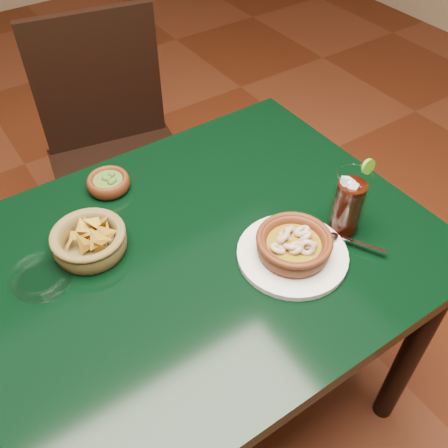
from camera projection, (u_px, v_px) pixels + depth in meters
ground at (184, 416)px, 1.60m from camera, size 7.00×7.00×0.00m
dining_table at (168, 293)px, 1.13m from camera, size 1.20×0.80×0.75m
dining_chair at (117, 151)px, 1.71m from camera, size 0.52×0.52×0.96m
shrimp_plate at (294, 247)px, 1.06m from camera, size 0.29×0.24×0.08m
chip_basket at (90, 241)px, 1.07m from camera, size 0.19×0.19×0.10m
guacamole_ramekin at (109, 183)px, 1.22m from camera, size 0.12×0.12×0.04m
cola_drink at (349, 203)px, 1.08m from camera, size 0.16×0.16×0.18m
glass_ashtray at (41, 277)px, 1.02m from camera, size 0.14×0.14×0.03m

